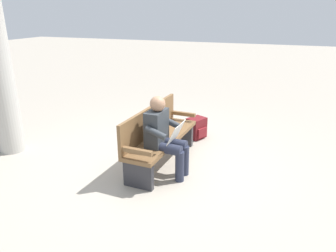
% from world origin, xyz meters
% --- Properties ---
extents(ground_plane, '(40.00, 40.00, 0.00)m').
position_xyz_m(ground_plane, '(0.00, 0.00, 0.00)').
color(ground_plane, '#A89E8E').
extents(bench_near, '(1.82, 0.57, 0.90)m').
position_xyz_m(bench_near, '(-0.00, -0.07, 0.46)').
color(bench_near, brown).
rests_on(bench_near, ground).
extents(person_seated, '(0.58, 0.59, 1.18)m').
position_xyz_m(person_seated, '(0.32, 0.15, 0.63)').
color(person_seated, '#33383D').
rests_on(person_seated, ground).
extents(backpack, '(0.41, 0.39, 0.39)m').
position_xyz_m(backpack, '(-1.21, 0.22, 0.19)').
color(backpack, maroon).
rests_on(backpack, ground).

